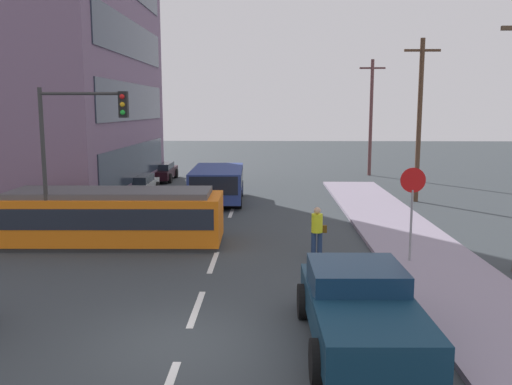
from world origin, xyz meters
TOP-DOWN VIEW (x-y plane):
  - ground_plane at (0.00, 10.00)m, footprint 120.00×120.00m
  - sidewalk_curb_right at (6.80, 6.00)m, footprint 3.20×36.00m
  - lane_stripe_1 at (0.00, 2.00)m, footprint 0.16×2.40m
  - lane_stripe_2 at (0.00, 6.00)m, footprint 0.16×2.40m
  - lane_stripe_3 at (0.00, 14.22)m, footprint 0.16×2.40m
  - lane_stripe_4 at (0.00, 20.22)m, footprint 0.16×2.40m
  - streetcar_tram at (-3.81, 8.22)m, footprint 7.78×2.69m
  - city_bus at (-0.90, 17.04)m, footprint 2.68×5.77m
  - pedestrian_crossing at (3.29, 6.57)m, footprint 0.50×0.36m
  - pickup_truck_parked at (3.58, 0.05)m, footprint 2.36×5.04m
  - parked_sedan_mid at (-5.21, 12.18)m, footprint 2.06×4.34m
  - parked_sedan_far at (-5.52, 18.75)m, footprint 1.99×4.24m
  - parked_sedan_furthest at (-5.62, 25.38)m, footprint 2.14×4.47m
  - stop_sign at (6.08, 5.86)m, footprint 0.76×0.07m
  - traffic_light_mast at (-4.58, 7.14)m, footprint 2.92×0.33m
  - utility_pole_mid at (9.35, 17.48)m, footprint 1.80×0.24m
  - utility_pole_far at (8.96, 28.64)m, footprint 1.80×0.24m

SIDE VIEW (x-z plane):
  - ground_plane at x=0.00m, z-range 0.00..0.00m
  - lane_stripe_1 at x=0.00m, z-range 0.00..0.01m
  - lane_stripe_2 at x=0.00m, z-range 0.00..0.01m
  - lane_stripe_3 at x=0.00m, z-range 0.00..0.01m
  - lane_stripe_4 at x=0.00m, z-range 0.00..0.01m
  - sidewalk_curb_right at x=6.80m, z-range 0.00..0.14m
  - parked_sedan_far at x=-5.52m, z-range 0.03..1.22m
  - parked_sedan_mid at x=-5.21m, z-range 0.03..1.22m
  - parked_sedan_furthest at x=-5.62m, z-range 0.03..1.22m
  - pickup_truck_parked at x=3.58m, z-range 0.02..1.57m
  - pedestrian_crossing at x=3.29m, z-range 0.11..1.78m
  - streetcar_tram at x=-3.81m, z-range 0.03..1.99m
  - city_bus at x=-0.90m, z-range 0.14..1.89m
  - stop_sign at x=6.08m, z-range 0.75..3.63m
  - traffic_light_mast at x=-4.58m, z-range 1.08..6.53m
  - utility_pole_far at x=8.96m, z-range 0.18..8.35m
  - utility_pole_mid at x=9.35m, z-range 0.18..8.42m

